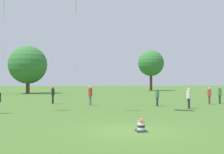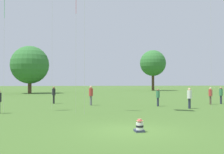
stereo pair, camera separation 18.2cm
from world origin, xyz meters
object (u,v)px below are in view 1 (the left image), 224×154
at_px(seated_toddler, 141,127).
at_px(person_standing_1, 220,94).
at_px(person_standing_5, 90,94).
at_px(distant_tree_3, 151,63).
at_px(person_standing_6, 189,96).
at_px(distant_tree_2, 28,65).
at_px(person_standing_3, 53,93).
at_px(person_standing_0, 209,94).
at_px(person_standing_4, 157,96).

xyz_separation_m(seated_toddler, person_standing_1, (11.94, 13.37, 0.80)).
distance_m(person_standing_5, distant_tree_3, 46.15).
height_order(person_standing_6, distant_tree_2, distant_tree_2).
bearing_deg(person_standing_3, distant_tree_3, 118.89).
distance_m(person_standing_0, person_standing_4, 5.91).
bearing_deg(person_standing_5, seated_toddler, 34.52).
relative_size(person_standing_5, distant_tree_3, 0.17).
distance_m(person_standing_1, distant_tree_2, 37.44).
bearing_deg(distant_tree_2, person_standing_3, -75.92).
height_order(person_standing_3, person_standing_6, person_standing_3).
xyz_separation_m(person_standing_3, person_standing_5, (3.65, -2.51, 0.04)).
height_order(person_standing_6, distant_tree_3, distant_tree_3).
bearing_deg(person_standing_1, person_standing_5, 93.18).
relative_size(seated_toddler, person_standing_1, 0.34).
bearing_deg(person_standing_1, person_standing_3, 84.98).
height_order(person_standing_1, distant_tree_2, distant_tree_2).
relative_size(person_standing_6, distant_tree_3, 0.16).
height_order(person_standing_1, person_standing_4, person_standing_1).
height_order(person_standing_1, distant_tree_3, distant_tree_3).
height_order(person_standing_0, person_standing_4, person_standing_0).
relative_size(person_standing_0, person_standing_6, 0.98).
distance_m(person_standing_4, distant_tree_3, 45.77).
distance_m(person_standing_4, person_standing_6, 3.12).
bearing_deg(seated_toddler, person_standing_3, 105.47).
bearing_deg(distant_tree_3, distant_tree_2, -156.13).
relative_size(person_standing_4, person_standing_6, 0.92).
xyz_separation_m(seated_toddler, distant_tree_2, (-11.43, 42.26, 5.41)).
height_order(person_standing_3, distant_tree_3, distant_tree_3).
xyz_separation_m(person_standing_0, person_standing_6, (-3.88, -3.60, 0.02)).
bearing_deg(person_standing_0, person_standing_4, 6.51).
xyz_separation_m(person_standing_6, distant_tree_3, (11.18, 45.86, 6.19)).
bearing_deg(person_standing_6, distant_tree_3, 103.08).
relative_size(person_standing_4, distant_tree_3, 0.15).
bearing_deg(person_standing_6, person_standing_1, 64.17).
bearing_deg(seated_toddler, person_standing_4, 66.67).
distance_m(person_standing_3, person_standing_4, 10.60).
height_order(seated_toddler, person_standing_3, person_standing_3).
bearing_deg(person_standing_5, distant_tree_2, -131.04).
xyz_separation_m(person_standing_4, person_standing_6, (1.92, -2.46, 0.08)).
bearing_deg(person_standing_3, person_standing_5, 24.55).
bearing_deg(person_standing_3, person_standing_4, 34.82).
relative_size(seated_toddler, person_standing_0, 0.35).
distance_m(person_standing_0, person_standing_3, 15.79).
relative_size(person_standing_1, person_standing_3, 0.99).
bearing_deg(distant_tree_3, seated_toddler, -107.93).
relative_size(person_standing_5, distant_tree_2, 0.20).
bearing_deg(distant_tree_3, person_standing_5, -114.69).
distance_m(person_standing_4, person_standing_5, 6.29).
bearing_deg(distant_tree_3, person_standing_0, -99.80).
xyz_separation_m(person_standing_1, person_standing_6, (-5.25, -4.01, -0.01)).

